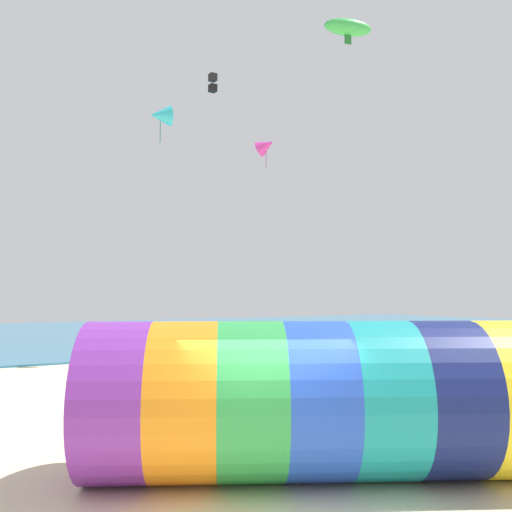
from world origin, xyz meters
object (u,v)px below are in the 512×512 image
(kite_green_parafoil, at_px, (348,27))
(giant_inflatable_tube, at_px, (316,399))
(kite_black_box, at_px, (213,83))
(bystander_mid_beach, at_px, (246,348))
(kite_magenta_delta, at_px, (266,146))
(kite_cyan_delta, at_px, (160,115))
(bystander_near_water, at_px, (296,348))

(kite_green_parafoil, bearing_deg, giant_inflatable_tube, -139.77)
(kite_black_box, height_order, bystander_mid_beach, kite_black_box)
(kite_green_parafoil, height_order, kite_magenta_delta, kite_magenta_delta)
(kite_cyan_delta, distance_m, bystander_near_water, 11.63)
(bystander_near_water, xyz_separation_m, bystander_mid_beach, (-2.37, 0.42, 0.06))
(bystander_near_water, bearing_deg, bystander_mid_beach, 169.89)
(giant_inflatable_tube, height_order, kite_cyan_delta, kite_cyan_delta)
(kite_cyan_delta, relative_size, kite_magenta_delta, 0.89)
(kite_magenta_delta, height_order, bystander_mid_beach, kite_magenta_delta)
(kite_cyan_delta, xyz_separation_m, kite_magenta_delta, (7.18, 3.76, 0.65))
(giant_inflatable_tube, bearing_deg, kite_black_box, 69.30)
(giant_inflatable_tube, relative_size, bystander_near_water, 5.06)
(kite_magenta_delta, xyz_separation_m, bystander_mid_beach, (-2.60, -2.46, -9.87))
(kite_magenta_delta, relative_size, bystander_mid_beach, 0.97)
(kite_green_parafoil, xyz_separation_m, kite_cyan_delta, (-1.25, 9.54, 0.13))
(giant_inflatable_tube, height_order, bystander_mid_beach, giant_inflatable_tube)
(kite_black_box, distance_m, bystander_mid_beach, 13.17)
(giant_inflatable_tube, bearing_deg, kite_green_parafoil, 40.23)
(kite_green_parafoil, height_order, bystander_mid_beach, kite_green_parafoil)
(kite_cyan_delta, height_order, bystander_mid_beach, kite_cyan_delta)
(kite_black_box, distance_m, kite_magenta_delta, 4.05)
(giant_inflatable_tube, bearing_deg, bystander_near_water, 56.10)
(kite_black_box, height_order, kite_cyan_delta, kite_black_box)
(giant_inflatable_tube, xyz_separation_m, kite_cyan_delta, (1.78, 12.11, 8.74))
(bystander_mid_beach, bearing_deg, bystander_near_water, -10.11)
(bystander_near_water, bearing_deg, kite_magenta_delta, 85.37)
(kite_cyan_delta, relative_size, bystander_near_water, 0.91)
(kite_black_box, relative_size, bystander_mid_beach, 0.56)
(kite_cyan_delta, height_order, kite_magenta_delta, kite_magenta_delta)
(kite_green_parafoil, distance_m, kite_cyan_delta, 9.63)
(kite_black_box, distance_m, kite_green_parafoil, 14.76)
(giant_inflatable_tube, xyz_separation_m, bystander_near_water, (8.72, 12.98, -0.54))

